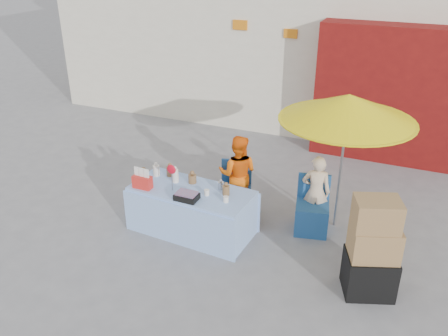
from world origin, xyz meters
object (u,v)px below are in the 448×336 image
at_px(vendor_orange, 238,174).
at_px(box_stack, 372,251).
at_px(vendor_beige, 316,192).
at_px(market_table, 192,210).
at_px(umbrella, 348,108).
at_px(chair_left, 234,199).
at_px(chair_right, 312,216).

relative_size(vendor_orange, box_stack, 0.98).
bearing_deg(vendor_beige, vendor_orange, -12.44).
height_order(market_table, vendor_orange, vendor_orange).
xyz_separation_m(market_table, umbrella, (1.95, 0.99, 1.53)).
relative_size(chair_left, vendor_orange, 0.66).
xyz_separation_m(chair_left, vendor_beige, (1.25, 0.13, 0.33)).
xyz_separation_m(vendor_orange, box_stack, (2.23, -1.21, -0.04)).
height_order(vendor_beige, umbrella, umbrella).
bearing_deg(chair_right, umbrella, 30.73).
height_order(umbrella, box_stack, umbrella).
bearing_deg(vendor_orange, chair_right, 161.40).
relative_size(chair_right, box_stack, 0.65).
distance_m(market_table, vendor_beige, 1.86).
bearing_deg(box_stack, chair_left, 154.14).
distance_m(chair_left, box_stack, 2.50).
height_order(chair_left, vendor_orange, vendor_orange).
distance_m(chair_left, umbrella, 2.27).
relative_size(umbrella, box_stack, 1.59).
height_order(vendor_orange, box_stack, box_stack).
relative_size(market_table, umbrella, 0.90).
distance_m(chair_left, chair_right, 1.25).
bearing_deg(vendor_orange, vendor_beige, 167.56).
xyz_separation_m(vendor_beige, box_stack, (0.98, -1.21, 0.02)).
relative_size(chair_right, umbrella, 0.41).
relative_size(market_table, chair_left, 2.22).
bearing_deg(vendor_beige, umbrella, -165.88).
relative_size(vendor_orange, vendor_beige, 1.09).
bearing_deg(chair_right, box_stack, -60.27).
height_order(chair_left, chair_right, same).
relative_size(vendor_beige, box_stack, 0.89).
xyz_separation_m(vendor_beige, umbrella, (0.30, 0.15, 1.30)).
bearing_deg(market_table, umbrella, 31.01).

